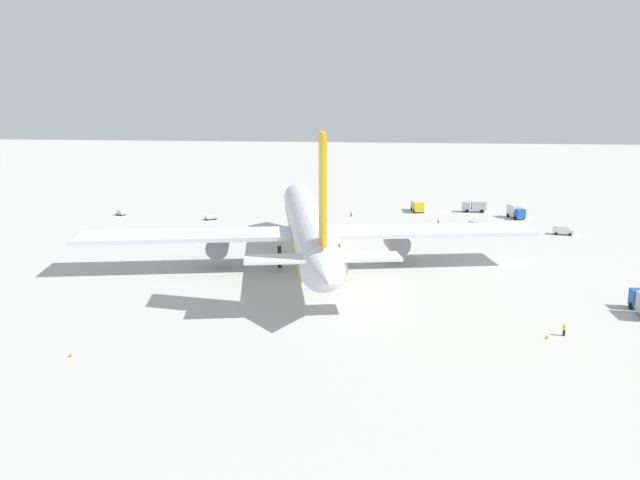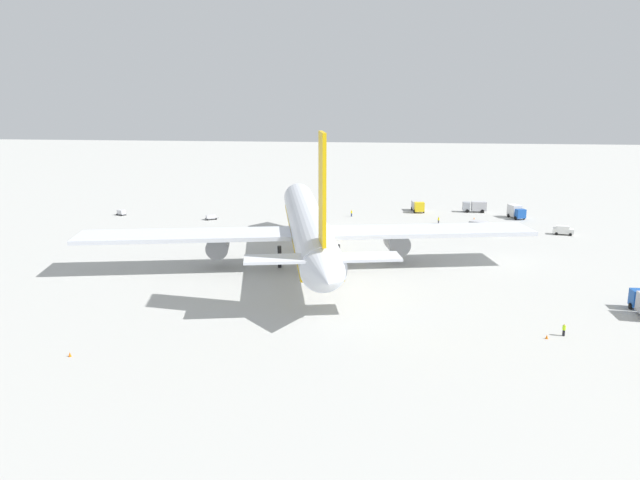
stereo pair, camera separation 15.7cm
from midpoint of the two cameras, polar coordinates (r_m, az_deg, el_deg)
ground_plane at (r=113.02m, az=-1.10°, el=-2.07°), size 600.00×600.00×0.00m
airliner at (r=110.09m, az=-1.04°, el=1.23°), size 71.95×79.86×25.15m
service_truck_1 at (r=160.96m, az=17.66°, el=2.53°), size 5.82×3.93×3.24m
service_truck_3 at (r=166.49m, az=14.12°, el=3.03°), size 2.41×6.04×2.80m
service_truck_4 at (r=140.90m, az=14.78°, el=1.19°), size 5.16×6.09×2.68m
service_truck_5 at (r=164.45m, az=9.04°, el=3.13°), size 6.47×3.39×2.82m
service_van at (r=145.33m, az=21.54°, el=0.86°), size 2.68×4.53×1.97m
baggage_cart_0 at (r=154.17m, az=-10.00°, el=2.10°), size 2.65×3.28×1.16m
baggage_cart_1 at (r=165.37m, az=-17.84°, el=2.45°), size 2.30×2.86×1.38m
ground_worker_0 at (r=149.93m, az=10.91°, el=1.81°), size 0.55×0.55×1.60m
ground_worker_1 at (r=156.05m, az=2.96°, el=2.49°), size 0.54×0.54×1.67m
ground_worker_2 at (r=84.81m, az=21.63°, el=-7.71°), size 0.50×0.50×1.61m
traffic_cone_0 at (r=78.84m, az=-22.02°, el=-9.75°), size 0.36×0.36×0.55m
traffic_cone_1 at (r=141.67m, az=-18.03°, el=0.52°), size 0.36×0.36×0.55m
traffic_cone_2 at (r=156.70m, az=14.05°, el=1.94°), size 0.36×0.36×0.55m
traffic_cone_4 at (r=83.31m, az=20.24°, el=-8.36°), size 0.36×0.36×0.55m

